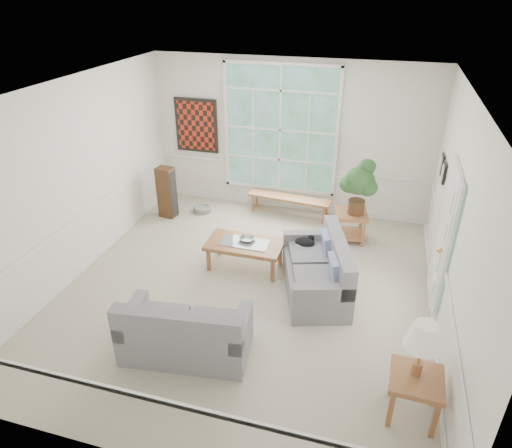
# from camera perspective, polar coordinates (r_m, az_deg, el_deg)

# --- Properties ---
(floor) EXTENTS (5.50, 6.00, 0.01)m
(floor) POSITION_cam_1_polar(r_m,az_deg,el_deg) (7.12, -1.23, -8.13)
(floor) COLOR #B2A993
(floor) RESTS_ON ground
(ceiling) EXTENTS (5.50, 6.00, 0.02)m
(ceiling) POSITION_cam_1_polar(r_m,az_deg,el_deg) (5.86, -1.54, 16.24)
(ceiling) COLOR white
(ceiling) RESTS_ON ground
(wall_back) EXTENTS (5.50, 0.02, 3.00)m
(wall_back) POSITION_cam_1_polar(r_m,az_deg,el_deg) (9.06, 4.33, 10.70)
(wall_back) COLOR white
(wall_back) RESTS_ON ground
(wall_front) EXTENTS (5.50, 0.02, 3.00)m
(wall_front) POSITION_cam_1_polar(r_m,az_deg,el_deg) (4.06, -14.40, -14.95)
(wall_front) COLOR white
(wall_front) RESTS_ON ground
(wall_left) EXTENTS (0.02, 6.00, 3.00)m
(wall_left) POSITION_cam_1_polar(r_m,az_deg,el_deg) (7.57, -21.76, 5.12)
(wall_left) COLOR white
(wall_left) RESTS_ON ground
(wall_right) EXTENTS (0.02, 6.00, 3.00)m
(wall_right) POSITION_cam_1_polar(r_m,az_deg,el_deg) (6.20, 23.73, -0.36)
(wall_right) COLOR white
(wall_right) RESTS_ON ground
(window_back) EXTENTS (2.30, 0.08, 2.40)m
(window_back) POSITION_cam_1_polar(r_m,az_deg,el_deg) (9.02, 3.04, 11.66)
(window_back) COLOR white
(window_back) RESTS_ON wall_back
(entry_door) EXTENTS (0.08, 0.90, 2.10)m
(entry_door) POSITION_cam_1_polar(r_m,az_deg,el_deg) (6.92, 22.25, -1.30)
(entry_door) COLOR white
(entry_door) RESTS_ON floor
(door_sidelight) EXTENTS (0.08, 0.26, 1.90)m
(door_sidelight) POSITION_cam_1_polar(r_m,az_deg,el_deg) (6.32, 22.79, -3.22)
(door_sidelight) COLOR white
(door_sidelight) RESTS_ON wall_right
(wall_art) EXTENTS (0.90, 0.06, 1.10)m
(wall_art) POSITION_cam_1_polar(r_m,az_deg,el_deg) (9.55, -7.48, 12.09)
(wall_art) COLOR maroon
(wall_art) RESTS_ON wall_back
(wall_frame_near) EXTENTS (0.04, 0.26, 0.32)m
(wall_frame_near) POSITION_cam_1_polar(r_m,az_deg,el_deg) (7.76, 22.35, 5.96)
(wall_frame_near) COLOR black
(wall_frame_near) RESTS_ON wall_right
(wall_frame_far) EXTENTS (0.04, 0.26, 0.32)m
(wall_frame_far) POSITION_cam_1_polar(r_m,az_deg,el_deg) (8.14, 22.15, 6.98)
(wall_frame_far) COLOR black
(wall_frame_far) RESTS_ON wall_right
(loveseat_right) EXTENTS (1.29, 1.81, 0.88)m
(loveseat_right) POSITION_cam_1_polar(r_m,az_deg,el_deg) (6.89, 7.46, -5.28)
(loveseat_right) COLOR slate
(loveseat_right) RESTS_ON floor
(loveseat_front) EXTENTS (1.66, 1.00, 0.85)m
(loveseat_front) POSITION_cam_1_polar(r_m,az_deg,el_deg) (5.87, -8.78, -12.38)
(loveseat_front) COLOR slate
(loveseat_front) RESTS_ON floor
(coffee_table) EXTENTS (1.24, 0.68, 0.46)m
(coffee_table) POSITION_cam_1_polar(r_m,az_deg,el_deg) (7.50, -1.41, -3.87)
(coffee_table) COLOR brown
(coffee_table) RESTS_ON floor
(pewter_bowl) EXTENTS (0.37, 0.37, 0.08)m
(pewter_bowl) POSITION_cam_1_polar(r_m,az_deg,el_deg) (7.43, -1.17, -1.83)
(pewter_bowl) COLOR #9B9BA0
(pewter_bowl) RESTS_ON coffee_table
(window_bench) EXTENTS (1.70, 0.50, 0.39)m
(window_bench) POSITION_cam_1_polar(r_m,az_deg,el_deg) (9.21, 4.14, 2.26)
(window_bench) COLOR brown
(window_bench) RESTS_ON floor
(end_table) EXTENTS (0.64, 0.64, 0.55)m
(end_table) POSITION_cam_1_polar(r_m,az_deg,el_deg) (8.43, 11.68, -0.27)
(end_table) COLOR brown
(end_table) RESTS_ON floor
(houseplant) EXTENTS (0.69, 0.69, 1.01)m
(houseplant) POSITION_cam_1_polar(r_m,az_deg,el_deg) (8.09, 12.68, 4.52)
(houseplant) COLOR #2A5328
(houseplant) RESTS_ON end_table
(side_table) EXTENTS (0.56, 0.56, 0.56)m
(side_table) POSITION_cam_1_polar(r_m,az_deg,el_deg) (5.49, 19.05, -19.65)
(side_table) COLOR brown
(side_table) RESTS_ON floor
(table_lamp) EXTENTS (0.48, 0.48, 0.66)m
(table_lamp) POSITION_cam_1_polar(r_m,az_deg,el_deg) (5.11, 19.95, -14.54)
(table_lamp) COLOR white
(table_lamp) RESTS_ON side_table
(pet_bed) EXTENTS (0.43, 0.43, 0.11)m
(pet_bed) POSITION_cam_1_polar(r_m,az_deg,el_deg) (9.45, -6.71, 1.90)
(pet_bed) COLOR gray
(pet_bed) RESTS_ON floor
(floor_speaker) EXTENTS (0.35, 0.29, 1.03)m
(floor_speaker) POSITION_cam_1_polar(r_m,az_deg,el_deg) (9.18, -11.09, 3.90)
(floor_speaker) COLOR #432916
(floor_speaker) RESTS_ON floor
(cat) EXTENTS (0.32, 0.23, 0.15)m
(cat) POSITION_cam_1_polar(r_m,az_deg,el_deg) (7.31, 6.13, -2.25)
(cat) COLOR black
(cat) RESTS_ON loveseat_right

